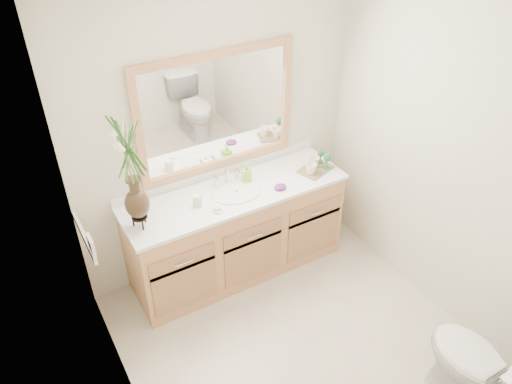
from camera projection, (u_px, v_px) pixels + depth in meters
floor at (303, 349)px, 3.72m from camera, size 2.60×2.60×0.00m
ceiling at (330, 25)px, 2.33m from camera, size 2.40×2.60×0.02m
wall_back at (217, 135)px, 3.94m from camera, size 2.40×0.02×2.40m
wall_left at (121, 299)px, 2.53m from camera, size 0.02×2.60×2.40m
wall_right at (452, 170)px, 3.52m from camera, size 0.02×2.60×2.40m
vanity at (237, 232)px, 4.20m from camera, size 1.80×0.55×0.80m
counter at (235, 192)px, 3.97m from camera, size 1.84×0.57×0.03m
sink at (237, 198)px, 3.97m from camera, size 0.38×0.34×0.23m
mirror at (217, 112)px, 3.81m from camera, size 1.32×0.04×0.97m
switch_plate at (91, 245)px, 3.21m from camera, size 0.02×0.12×0.12m
toilet at (480, 371)px, 3.15m from camera, size 0.42×0.75×0.74m
flower_vase at (129, 158)px, 3.27m from camera, size 0.20×0.20×0.84m
tumbler at (197, 200)px, 3.78m from camera, size 0.07×0.07×0.09m
soap_dish at (218, 209)px, 3.74m from camera, size 0.09×0.09×0.03m
soap_bottle at (246, 173)px, 4.04m from camera, size 0.08×0.08×0.14m
purple_dish at (280, 187)px, 3.97m from camera, size 0.12×0.11×0.04m
tray at (315, 169)px, 4.21m from camera, size 0.34×0.27×0.01m
mug_left at (311, 168)px, 4.11m from camera, size 0.12×0.11×0.10m
mug_right at (314, 161)px, 4.20m from camera, size 0.13×0.12×0.09m
goblet_front at (327, 158)px, 4.15m from camera, size 0.07×0.07×0.15m
goblet_back at (321, 154)px, 4.23m from camera, size 0.06×0.06×0.13m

